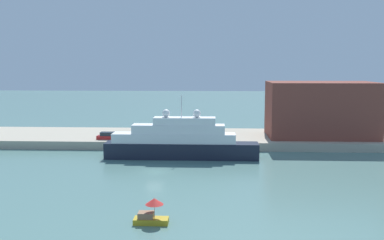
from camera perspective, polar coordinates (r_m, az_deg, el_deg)
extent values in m
plane|color=slate|center=(66.86, -4.87, -6.68)|extent=(400.00, 400.00, 0.00)
cube|color=#ADA38E|center=(91.35, -2.77, -2.38)|extent=(110.00, 18.67, 1.60)
cube|color=black|center=(75.52, -1.36, -3.97)|extent=(26.20, 3.71, 2.75)
cube|color=white|center=(75.23, -2.36, -2.33)|extent=(20.96, 3.41, 1.61)
cube|color=white|center=(74.92, -1.77, -1.17)|extent=(15.72, 3.11, 1.50)
cube|color=white|center=(74.65, -0.97, -0.13)|extent=(10.48, 2.82, 1.26)
cylinder|color=silver|center=(74.41, -1.38, 1.78)|extent=(0.16, 0.16, 3.73)
sphere|color=white|center=(74.39, 0.64, 0.86)|extent=(1.34, 1.34, 1.34)
sphere|color=white|center=(74.77, -3.38, 0.88)|extent=(1.34, 1.34, 1.34)
cube|color=#B7991E|center=(45.92, -5.32, -12.89)|extent=(3.52, 1.50, 0.58)
cube|color=#8C6647|center=(45.79, -6.00, -12.16)|extent=(1.55, 1.20, 0.62)
cylinder|color=#B2B2B2|center=(45.53, -4.89, -11.71)|extent=(0.06, 0.06, 1.44)
cone|color=red|center=(45.20, -4.90, -10.46)|extent=(1.85, 1.85, 0.65)
cube|color=brown|center=(91.49, 16.35, 1.32)|extent=(20.91, 11.75, 10.97)
cube|color=#B21E1E|center=(86.95, -10.74, -2.22)|extent=(4.50, 1.72, 0.71)
cube|color=#262D33|center=(86.89, -10.90, -1.77)|extent=(2.70, 1.54, 0.68)
cylinder|color=maroon|center=(84.26, -7.28, -2.18)|extent=(0.36, 0.36, 1.51)
sphere|color=tan|center=(84.12, -7.29, -1.59)|extent=(0.24, 0.24, 0.24)
cylinder|color=black|center=(83.14, 0.31, -2.55)|extent=(0.40, 0.40, 0.65)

